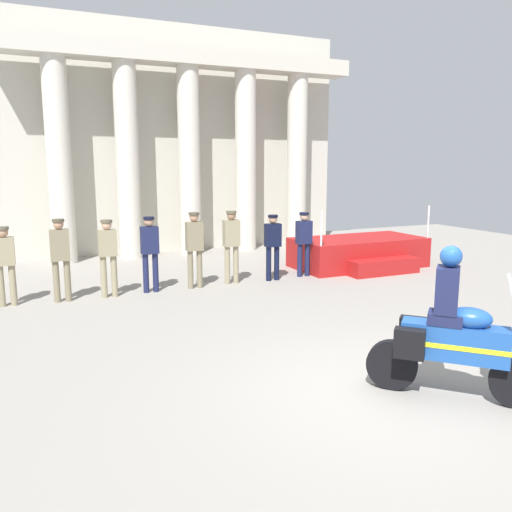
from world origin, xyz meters
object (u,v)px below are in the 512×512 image
object	(u,v)px
officer_in_row_1	(60,253)
officer_in_row_7	(304,239)
officer_in_row_5	(231,241)
officer_in_row_0	(5,260)
motorcycle_with_rider	(448,335)
reviewing_stand	(360,253)
officer_in_row_2	(108,252)
officer_in_row_4	(194,244)
officer_in_row_6	(273,242)
officer_in_row_3	(150,248)

from	to	relation	value
officer_in_row_1	officer_in_row_7	world-z (taller)	officer_in_row_1
officer_in_row_5	officer_in_row_7	size ratio (longest dim) A/B	1.07
officer_in_row_0	motorcycle_with_rider	world-z (taller)	motorcycle_with_rider
reviewing_stand	officer_in_row_2	xyz separation A→B (m)	(-6.89, -0.52, 0.60)
officer_in_row_4	officer_in_row_5	xyz separation A→B (m)	(0.95, 0.09, -0.00)
reviewing_stand	motorcycle_with_rider	size ratio (longest dim) A/B	1.89
officer_in_row_7	motorcycle_with_rider	size ratio (longest dim) A/B	0.86
officer_in_row_0	officer_in_row_7	distance (m)	6.86
officer_in_row_4	officer_in_row_6	xyz separation A→B (m)	(2.00, -0.01, -0.08)
officer_in_row_2	officer_in_row_5	xyz separation A→B (m)	(2.89, 0.11, 0.04)
officer_in_row_0	officer_in_row_4	xyz separation A→B (m)	(3.94, -0.10, 0.08)
officer_in_row_1	officer_in_row_5	world-z (taller)	officer_in_row_5
officer_in_row_2	reviewing_stand	bearing A→B (deg)	-173.49
officer_in_row_1	officer_in_row_4	xyz separation A→B (m)	(2.90, 0.01, 0.01)
officer_in_row_2	officer_in_row_6	world-z (taller)	officer_in_row_2
officer_in_row_0	officer_in_row_3	xyz separation A→B (m)	(2.92, -0.05, 0.05)
officer_in_row_1	reviewing_stand	bearing A→B (deg)	-174.15
officer_in_row_2	officer_in_row_5	distance (m)	2.89
officer_in_row_3	motorcycle_with_rider	world-z (taller)	motorcycle_with_rider
officer_in_row_1	officer_in_row_6	bearing A→B (deg)	-177.83
officer_in_row_3	officer_in_row_7	distance (m)	3.95
officer_in_row_4	officer_in_row_0	bearing A→B (deg)	0.74
reviewing_stand	officer_in_row_4	xyz separation A→B (m)	(-4.95, -0.49, 0.65)
officer_in_row_4	officer_in_row_7	size ratio (longest dim) A/B	1.07
officer_in_row_1	officer_in_row_7	bearing A→B (deg)	-176.83
officer_in_row_0	officer_in_row_3	size ratio (longest dim) A/B	0.95
officer_in_row_5	officer_in_row_1	bearing A→B (deg)	3.62
officer_in_row_3	officer_in_row_7	xyz separation A→B (m)	(3.94, 0.04, -0.04)
reviewing_stand	officer_in_row_1	size ratio (longest dim) A/B	2.07
officer_in_row_6	motorcycle_with_rider	size ratio (longest dim) A/B	0.85
officer_in_row_3	officer_in_row_6	xyz separation A→B (m)	(3.02, -0.06, -0.04)
officer_in_row_6	motorcycle_with_rider	world-z (taller)	motorcycle_with_rider
reviewing_stand	officer_in_row_3	distance (m)	6.01
officer_in_row_1	motorcycle_with_rider	world-z (taller)	motorcycle_with_rider
officer_in_row_1	officer_in_row_2	bearing A→B (deg)	-178.87
reviewing_stand	motorcycle_with_rider	xyz separation A→B (m)	(-3.93, -7.29, 0.40)
reviewing_stand	officer_in_row_2	size ratio (longest dim) A/B	2.14
officer_in_row_2	officer_in_row_5	bearing A→B (deg)	-175.56
officer_in_row_4	officer_in_row_6	size ratio (longest dim) A/B	1.08
officer_in_row_3	officer_in_row_4	size ratio (longest dim) A/B	0.97
officer_in_row_1	officer_in_row_5	distance (m)	3.84
officer_in_row_3	officer_in_row_6	bearing A→B (deg)	-178.94
officer_in_row_0	officer_in_row_2	distance (m)	2.00
officer_in_row_0	officer_in_row_3	distance (m)	2.92
reviewing_stand	officer_in_row_2	world-z (taller)	reviewing_stand
officer_in_row_5	officer_in_row_6	distance (m)	1.06
motorcycle_with_rider	officer_in_row_1	bearing A→B (deg)	166.60
officer_in_row_3	officer_in_row_1	bearing A→B (deg)	3.96
reviewing_stand	officer_in_row_3	xyz separation A→B (m)	(-5.97, -0.44, 0.61)
officer_in_row_7	officer_in_row_2	bearing A→B (deg)	3.57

